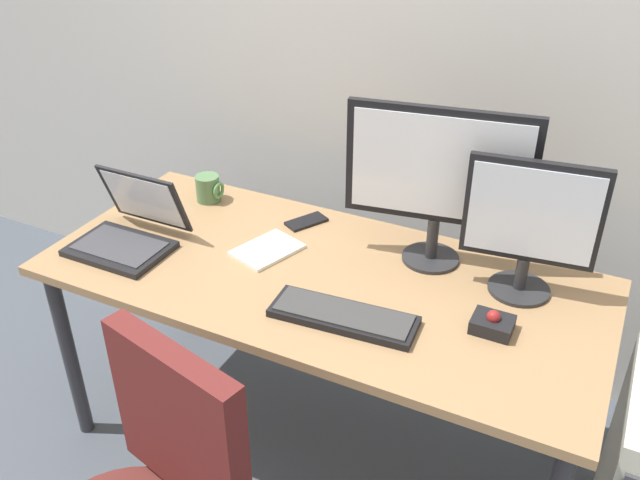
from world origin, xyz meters
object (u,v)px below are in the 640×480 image
at_px(cell_phone, 306,222).
at_px(monitor_side, 531,223).
at_px(monitor_main, 439,174).
at_px(coffee_mug, 209,188).
at_px(paper_notepad, 267,250).
at_px(trackball_mouse, 492,324).
at_px(keyboard, 343,316).
at_px(laptop, 129,230).

bearing_deg(cell_phone, monitor_side, 23.00).
bearing_deg(monitor_main, coffee_mug, 178.21).
height_order(monitor_side, paper_notepad, monitor_side).
bearing_deg(cell_phone, trackball_mouse, 6.62).
height_order(monitor_main, keyboard, monitor_main).
relative_size(coffee_mug, cell_phone, 0.68).
height_order(keyboard, paper_notepad, keyboard).
xyz_separation_m(monitor_main, keyboard, (-0.12, -0.40, -0.28)).
relative_size(coffee_mug, paper_notepad, 0.47).
bearing_deg(trackball_mouse, monitor_main, 134.65).
distance_m(monitor_main, paper_notepad, 0.60).
bearing_deg(coffee_mug, cell_phone, 1.32).
bearing_deg(keyboard, laptop, 175.72).
bearing_deg(monitor_main, paper_notepad, -159.12).
bearing_deg(trackball_mouse, coffee_mug, 165.33).
xyz_separation_m(monitor_side, cell_phone, (-0.75, 0.08, -0.23)).
bearing_deg(paper_notepad, trackball_mouse, -6.10).
height_order(keyboard, cell_phone, keyboard).
xyz_separation_m(coffee_mug, cell_phone, (0.40, 0.01, -0.04)).
distance_m(keyboard, trackball_mouse, 0.40).
xyz_separation_m(trackball_mouse, cell_phone, (-0.72, 0.30, -0.02)).
bearing_deg(monitor_side, paper_notepad, -169.81).
bearing_deg(laptop, coffee_mug, 81.12).
distance_m(monitor_main, laptop, 1.01).
relative_size(paper_notepad, cell_phone, 1.46).
relative_size(trackball_mouse, paper_notepad, 0.53).
bearing_deg(cell_phone, keyboard, -22.73).
height_order(monitor_side, trackball_mouse, monitor_side).
xyz_separation_m(laptop, trackball_mouse, (1.18, 0.08, -0.03)).
xyz_separation_m(monitor_main, cell_phone, (-0.46, 0.04, -0.29)).
xyz_separation_m(laptop, cell_phone, (0.45, 0.38, -0.05)).
xyz_separation_m(monitor_main, paper_notepad, (-0.49, -0.19, -0.29)).
relative_size(monitor_main, paper_notepad, 2.67).
bearing_deg(trackball_mouse, paper_notepad, 173.90).
distance_m(monitor_main, cell_phone, 0.55).
height_order(paper_notepad, cell_phone, paper_notepad).
bearing_deg(coffee_mug, paper_notepad, -30.00).
bearing_deg(cell_phone, monitor_main, 24.84).
bearing_deg(paper_notepad, laptop, -159.77).
distance_m(trackball_mouse, cell_phone, 0.78).
distance_m(keyboard, cell_phone, 0.56).
distance_m(monitor_side, laptop, 1.25).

